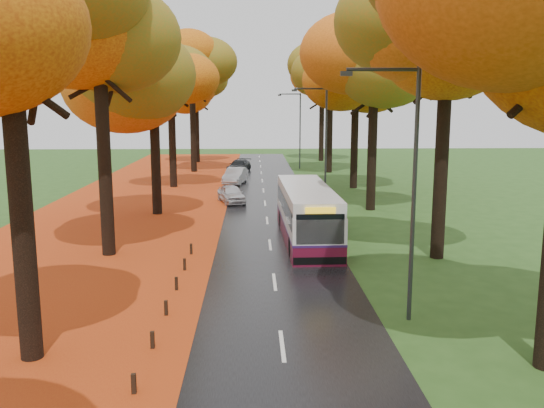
{
  "coord_description": "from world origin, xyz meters",
  "views": [
    {
      "loc": [
        -0.8,
        -9.54,
        6.89
      ],
      "look_at": [
        0.0,
        15.01,
        2.6
      ],
      "focal_mm": 38.0,
      "sensor_mm": 36.0,
      "label": 1
    }
  ],
  "objects_px": {
    "streetlamp_near": "(407,175)",
    "car_silver": "(236,176)",
    "car_white": "(231,194)",
    "car_dark": "(239,166)",
    "streetlamp_mid": "(322,136)",
    "streetlamp_far": "(298,124)",
    "bus": "(307,212)"
  },
  "relations": [
    {
      "from": "streetlamp_mid",
      "to": "bus",
      "type": "bearing_deg",
      "value": -100.67
    },
    {
      "from": "streetlamp_near",
      "to": "car_silver",
      "type": "height_order",
      "value": "streetlamp_near"
    },
    {
      "from": "car_dark",
      "to": "streetlamp_mid",
      "type": "bearing_deg",
      "value": -56.85
    },
    {
      "from": "bus",
      "to": "car_white",
      "type": "height_order",
      "value": "bus"
    },
    {
      "from": "streetlamp_near",
      "to": "car_dark",
      "type": "relative_size",
      "value": 1.9
    },
    {
      "from": "streetlamp_mid",
      "to": "car_white",
      "type": "bearing_deg",
      "value": 177.03
    },
    {
      "from": "streetlamp_mid",
      "to": "bus",
      "type": "relative_size",
      "value": 0.78
    },
    {
      "from": "streetlamp_mid",
      "to": "car_white",
      "type": "xyz_separation_m",
      "value": [
        -6.3,
        0.33,
        -4.06
      ]
    },
    {
      "from": "car_silver",
      "to": "car_white",
      "type": "bearing_deg",
      "value": -79.07
    },
    {
      "from": "streetlamp_mid",
      "to": "car_white",
      "type": "height_order",
      "value": "streetlamp_mid"
    },
    {
      "from": "bus",
      "to": "car_dark",
      "type": "distance_m",
      "value": 30.14
    },
    {
      "from": "car_silver",
      "to": "streetlamp_mid",
      "type": "bearing_deg",
      "value": -46.86
    },
    {
      "from": "streetlamp_mid",
      "to": "car_dark",
      "type": "xyz_separation_m",
      "value": [
        -6.21,
        18.97,
        -4.06
      ]
    },
    {
      "from": "streetlamp_mid",
      "to": "car_dark",
      "type": "height_order",
      "value": "streetlamp_mid"
    },
    {
      "from": "streetlamp_near",
      "to": "car_white",
      "type": "xyz_separation_m",
      "value": [
        -6.3,
        22.33,
        -4.06
      ]
    },
    {
      "from": "streetlamp_near",
      "to": "streetlamp_far",
      "type": "distance_m",
      "value": 44.0
    },
    {
      "from": "car_white",
      "to": "car_silver",
      "type": "height_order",
      "value": "car_silver"
    },
    {
      "from": "car_white",
      "to": "streetlamp_near",
      "type": "bearing_deg",
      "value": -89.96
    },
    {
      "from": "streetlamp_far",
      "to": "car_dark",
      "type": "distance_m",
      "value": 8.01
    },
    {
      "from": "bus",
      "to": "streetlamp_near",
      "type": "bearing_deg",
      "value": -80.74
    },
    {
      "from": "streetlamp_near",
      "to": "car_white",
      "type": "distance_m",
      "value": 23.55
    },
    {
      "from": "streetlamp_far",
      "to": "car_silver",
      "type": "distance_m",
      "value": 14.13
    },
    {
      "from": "car_white",
      "to": "car_silver",
      "type": "relative_size",
      "value": 0.86
    },
    {
      "from": "streetlamp_near",
      "to": "car_silver",
      "type": "distance_m",
      "value": 32.85
    },
    {
      "from": "streetlamp_far",
      "to": "bus",
      "type": "bearing_deg",
      "value": -93.57
    },
    {
      "from": "streetlamp_far",
      "to": "streetlamp_mid",
      "type": "bearing_deg",
      "value": -90.0
    },
    {
      "from": "streetlamp_far",
      "to": "bus",
      "type": "xyz_separation_m",
      "value": [
        -2.05,
        -32.87,
        -3.26
      ]
    },
    {
      "from": "car_dark",
      "to": "car_white",
      "type": "bearing_deg",
      "value": -75.25
    },
    {
      "from": "car_white",
      "to": "streetlamp_mid",
      "type": "bearing_deg",
      "value": -18.68
    },
    {
      "from": "car_white",
      "to": "car_silver",
      "type": "distance_m",
      "value": 9.67
    },
    {
      "from": "streetlamp_mid",
      "to": "bus",
      "type": "height_order",
      "value": "streetlamp_mid"
    },
    {
      "from": "bus",
      "to": "car_silver",
      "type": "xyz_separation_m",
      "value": [
        -4.25,
        20.86,
        -0.72
      ]
    }
  ]
}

